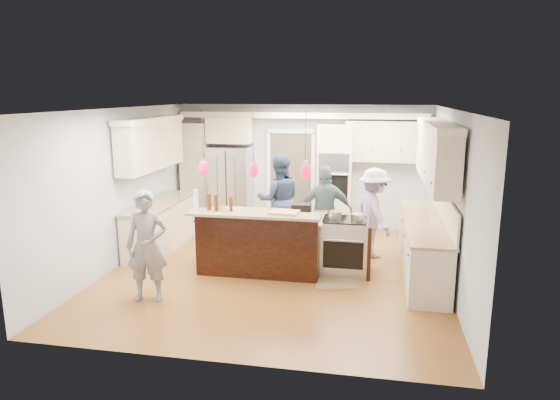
# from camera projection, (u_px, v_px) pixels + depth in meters

# --- Properties ---
(ground_plane) EXTENTS (6.00, 6.00, 0.00)m
(ground_plane) POSITION_uv_depth(u_px,v_px,m) (276.00, 270.00, 8.45)
(ground_plane) COLOR #9F632B
(ground_plane) RESTS_ON ground
(room_shell) EXTENTS (5.54, 6.04, 2.72)m
(room_shell) POSITION_uv_depth(u_px,v_px,m) (276.00, 164.00, 8.07)
(room_shell) COLOR #B2BCC6
(room_shell) RESTS_ON ground
(refrigerator) EXTENTS (0.90, 0.70, 1.80)m
(refrigerator) POSITION_uv_depth(u_px,v_px,m) (231.00, 187.00, 11.08)
(refrigerator) COLOR #B7B7BC
(refrigerator) RESTS_ON ground
(oven_column) EXTENTS (0.72, 0.69, 2.30)m
(oven_column) POSITION_uv_depth(u_px,v_px,m) (335.00, 179.00, 10.63)
(oven_column) COLOR beige
(oven_column) RESTS_ON ground
(back_upper_cabinets) EXTENTS (5.30, 0.61, 2.54)m
(back_upper_cabinets) POSITION_uv_depth(u_px,v_px,m) (267.00, 153.00, 10.89)
(back_upper_cabinets) COLOR beige
(back_upper_cabinets) RESTS_ON ground
(right_counter_run) EXTENTS (0.64, 3.10, 2.51)m
(right_counter_run) POSITION_uv_depth(u_px,v_px,m) (428.00, 212.00, 8.07)
(right_counter_run) COLOR beige
(right_counter_run) RESTS_ON ground
(left_cabinets) EXTENTS (0.64, 2.30, 2.51)m
(left_cabinets) POSITION_uv_depth(u_px,v_px,m) (158.00, 195.00, 9.44)
(left_cabinets) COLOR beige
(left_cabinets) RESTS_ON ground
(kitchen_island) EXTENTS (2.10, 1.46, 1.12)m
(kitchen_island) POSITION_uv_depth(u_px,v_px,m) (263.00, 241.00, 8.47)
(kitchen_island) COLOR black
(kitchen_island) RESTS_ON ground
(island_range) EXTENTS (0.82, 0.71, 0.92)m
(island_range) POSITION_uv_depth(u_px,v_px,m) (346.00, 246.00, 8.29)
(island_range) COLOR #B7B7BC
(island_range) RESTS_ON ground
(pendant_lights) EXTENTS (1.75, 0.15, 1.03)m
(pendant_lights) POSITION_uv_depth(u_px,v_px,m) (254.00, 169.00, 7.63)
(pendant_lights) COLOR black
(pendant_lights) RESTS_ON ground
(person_bar_end) EXTENTS (0.65, 0.49, 1.62)m
(person_bar_end) POSITION_uv_depth(u_px,v_px,m) (147.00, 246.00, 7.11)
(person_bar_end) COLOR slate
(person_bar_end) RESTS_ON ground
(person_far_left) EXTENTS (1.01, 0.87, 1.79)m
(person_far_left) POSITION_uv_depth(u_px,v_px,m) (279.00, 200.00, 9.76)
(person_far_left) COLOR #27344D
(person_far_left) RESTS_ON ground
(person_far_right) EXTENTS (1.06, 0.64, 1.69)m
(person_far_right) POSITION_uv_depth(u_px,v_px,m) (325.00, 212.00, 8.96)
(person_far_right) COLOR slate
(person_far_right) RESTS_ON ground
(person_range_side) EXTENTS (0.99, 1.21, 1.64)m
(person_range_side) POSITION_uv_depth(u_px,v_px,m) (374.00, 213.00, 9.04)
(person_range_side) COLOR #9984B2
(person_range_side) RESTS_ON ground
(floor_rug) EXTENTS (0.83, 1.06, 0.01)m
(floor_rug) POSITION_uv_depth(u_px,v_px,m) (334.00, 278.00, 8.10)
(floor_rug) COLOR olive
(floor_rug) RESTS_ON ground
(water_bottle) EXTENTS (0.09, 0.09, 0.33)m
(water_bottle) POSITION_uv_depth(u_px,v_px,m) (196.00, 200.00, 7.91)
(water_bottle) COLOR silver
(water_bottle) RESTS_ON kitchen_island
(beer_bottle_a) EXTENTS (0.07, 0.07, 0.26)m
(beer_bottle_a) POSITION_uv_depth(u_px,v_px,m) (209.00, 202.00, 7.92)
(beer_bottle_a) COLOR #43220C
(beer_bottle_a) RESTS_ON kitchen_island
(beer_bottle_b) EXTENTS (0.08, 0.08, 0.26)m
(beer_bottle_b) POSITION_uv_depth(u_px,v_px,m) (216.00, 203.00, 7.85)
(beer_bottle_b) COLOR #43220C
(beer_bottle_b) RESTS_ON kitchen_island
(beer_bottle_c) EXTENTS (0.07, 0.07, 0.22)m
(beer_bottle_c) POSITION_uv_depth(u_px,v_px,m) (231.00, 204.00, 7.85)
(beer_bottle_c) COLOR #43220C
(beer_bottle_c) RESTS_ON kitchen_island
(drink_can) EXTENTS (0.08, 0.08, 0.11)m
(drink_can) POSITION_uv_depth(u_px,v_px,m) (221.00, 208.00, 7.84)
(drink_can) COLOR #B7B7BC
(drink_can) RESTS_ON kitchen_island
(cutting_board) EXTENTS (0.47, 0.35, 0.03)m
(cutting_board) POSITION_uv_depth(u_px,v_px,m) (284.00, 212.00, 7.73)
(cutting_board) COLOR tan
(cutting_board) RESTS_ON kitchen_island
(pot_large) EXTENTS (0.21, 0.21, 0.12)m
(pot_large) POSITION_uv_depth(u_px,v_px,m) (335.00, 215.00, 8.22)
(pot_large) COLOR #B7B7BC
(pot_large) RESTS_ON island_range
(pot_small) EXTENTS (0.20, 0.20, 0.10)m
(pot_small) POSITION_uv_depth(u_px,v_px,m) (357.00, 217.00, 8.13)
(pot_small) COLOR #B7B7BC
(pot_small) RESTS_ON island_range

